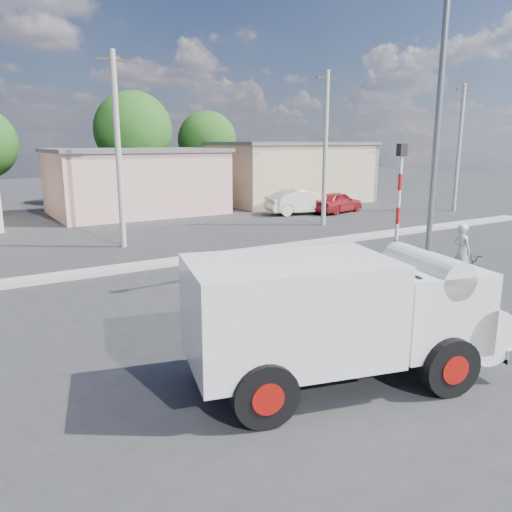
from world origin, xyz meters
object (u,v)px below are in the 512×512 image
cyclist (461,261)px  streetlight (434,122)px  car_cream (303,202)px  car_red (337,202)px  truck (347,313)px  bicycle (460,272)px  traffic_pole (398,204)px

cyclist → streetlight: streetlight is taller
car_cream → car_red: bearing=-94.0°
truck → bicycle: truck is taller
car_cream → traffic_pole: 16.50m
cyclist → car_red: bearing=-19.2°
bicycle → car_cream: car_cream is taller
car_cream → streetlight: size_ratio=0.52×
car_red → car_cream: bearing=59.7°
cyclist → car_cream: cyclist is taller
truck → traffic_pole: size_ratio=1.42×
bicycle → car_cream: bearing=-11.4°
truck → streetlight: size_ratio=0.69×
truck → traffic_pole: bearing=50.2°
cyclist → car_cream: size_ratio=0.36×
car_red → streetlight: size_ratio=0.44×
truck → streetlight: streetlight is taller
car_cream → car_red: size_ratio=1.17×
bicycle → car_cream: (5.80, 15.65, 0.26)m
car_cream → bicycle: bearing=171.9°
streetlight → truck: bearing=-150.7°
bicycle → streetlight: (-0.77, 0.77, 4.45)m
bicycle → car_cream: 16.69m
bicycle → car_red: 17.01m
cyclist → traffic_pole: bearing=67.0°
bicycle → traffic_pole: traffic_pole is taller
cyclist → car_red: cyclist is taller
cyclist → truck: bearing=120.4°
traffic_pole → car_cream: bearing=62.7°
bicycle → cyclist: cyclist is taller
car_cream → car_red: 2.32m
truck → cyclist: bearing=36.2°
cyclist → car_cream: 16.69m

